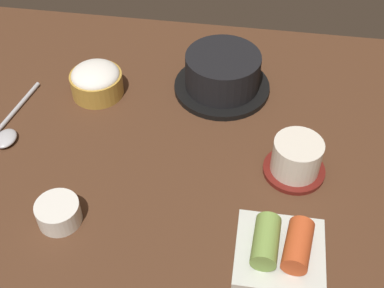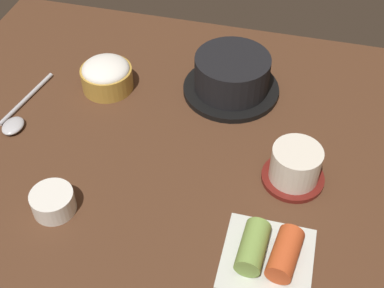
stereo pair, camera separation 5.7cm
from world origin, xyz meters
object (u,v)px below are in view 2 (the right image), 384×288
Objects in this scene: spoon at (18,117)px; rice_bowl at (107,75)px; tea_cup_with_saucer at (295,166)px; kimchi_plate at (268,254)px; side_bowl_near at (53,201)px; stone_pot at (232,76)px.

rice_bowl is at bearing 45.01° from spoon.
tea_cup_with_saucer is 0.57× the size of spoon.
kimchi_plate is 1.92× the size of side_bowl_near.
rice_bowl is 17.80cm from spoon.
kimchi_plate is at bearing -70.83° from stone_pot.
tea_cup_with_saucer is at bearing -21.25° from rice_bowl.
tea_cup_with_saucer is (36.93, -14.36, 0.17)cm from rice_bowl.
stone_pot reaches higher than spoon.
tea_cup_with_saucer reaches higher than rice_bowl.
tea_cup_with_saucer reaches higher than side_bowl_near.
side_bowl_near is (-32.62, 0.99, 0.11)cm from kimchi_plate.
side_bowl_near is at bearing -156.45° from tea_cup_with_saucer.
stone_pot reaches higher than tea_cup_with_saucer.
spoon is (-47.67, 17.84, -1.18)cm from kimchi_plate.
stone_pot is 37.09cm from kimchi_plate.
tea_cup_with_saucer is at bearing 83.80° from kimchi_plate.
stone_pot reaches higher than rice_bowl.
stone_pot is at bearing 126.15° from tea_cup_with_saucer.
stone_pot is 39.55cm from spoon.
stone_pot is 23.57cm from tea_cup_with_saucer.
rice_bowl reaches higher than side_bowl_near.
rice_bowl is 0.77× the size of kimchi_plate.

